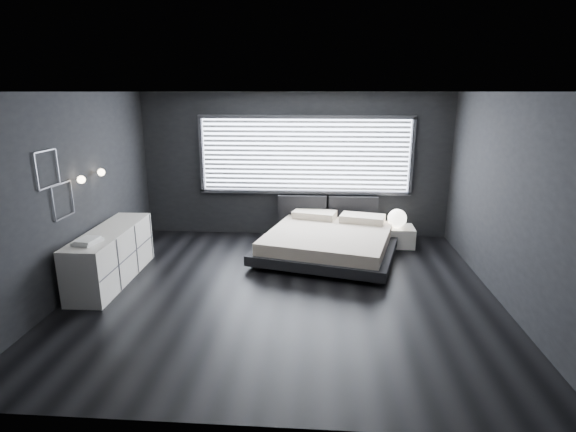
{
  "coord_description": "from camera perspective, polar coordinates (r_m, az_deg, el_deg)",
  "views": [
    {
      "loc": [
        0.48,
        -5.98,
        2.8
      ],
      "look_at": [
        0.0,
        0.85,
        0.9
      ],
      "focal_mm": 28.0,
      "sensor_mm": 36.0,
      "label": 1
    }
  ],
  "objects": [
    {
      "name": "wall_art_lower",
      "position": [
        6.8,
        -26.65,
        1.79
      ],
      "size": [
        0.01,
        0.48,
        0.48
      ],
      "color": "#47474C",
      "rests_on": "ground"
    },
    {
      "name": "orb_lamp",
      "position": [
        8.54,
        13.69,
        -0.29
      ],
      "size": [
        0.35,
        0.35,
        0.35
      ],
      "primitive_type": "sphere",
      "color": "white",
      "rests_on": "nightstand"
    },
    {
      "name": "window",
      "position": [
        8.76,
        2.18,
        7.69
      ],
      "size": [
        4.14,
        0.09,
        1.52
      ],
      "color": "white",
      "rests_on": "ground"
    },
    {
      "name": "bed",
      "position": [
        7.92,
        5.17,
        -3.17
      ],
      "size": [
        2.72,
        2.65,
        0.59
      ],
      "color": "black",
      "rests_on": "ground"
    },
    {
      "name": "book_stack",
      "position": [
        6.71,
        -24.1,
        -2.93
      ],
      "size": [
        0.33,
        0.4,
        0.07
      ],
      "color": "silver",
      "rests_on": "dresser"
    },
    {
      "name": "wall_art_upper",
      "position": [
        6.51,
        -28.24,
        5.28
      ],
      "size": [
        0.01,
        0.48,
        0.48
      ],
      "color": "#47474C",
      "rests_on": "ground"
    },
    {
      "name": "nightstand",
      "position": [
        8.68,
        13.59,
        -2.5
      ],
      "size": [
        0.64,
        0.53,
        0.37
      ],
      "primitive_type": "cube",
      "rotation": [
        0.0,
        0.0,
        -0.02
      ],
      "color": "white",
      "rests_on": "ground"
    },
    {
      "name": "sconce_near",
      "position": [
        7.01,
        -24.79,
        4.22
      ],
      "size": [
        0.18,
        0.11,
        0.11
      ],
      "color": "silver",
      "rests_on": "ground"
    },
    {
      "name": "sconce_far",
      "position": [
        7.53,
        -22.65,
        5.15
      ],
      "size": [
        0.18,
        0.11,
        0.11
      ],
      "color": "silver",
      "rests_on": "ground"
    },
    {
      "name": "room",
      "position": [
        6.16,
        -0.56,
        2.37
      ],
      "size": [
        6.04,
        6.0,
        2.8
      ],
      "color": "black",
      "rests_on": "ground"
    },
    {
      "name": "dresser",
      "position": [
        7.36,
        -21.48,
        -4.66
      ],
      "size": [
        0.59,
        2.01,
        0.8
      ],
      "color": "white",
      "rests_on": "ground"
    },
    {
      "name": "headboard",
      "position": [
        8.91,
        5.04,
        0.94
      ],
      "size": [
        1.96,
        0.16,
        0.52
      ],
      "color": "black",
      "rests_on": "ground"
    }
  ]
}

